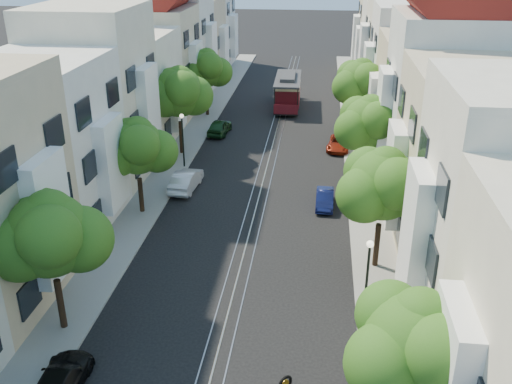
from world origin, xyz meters
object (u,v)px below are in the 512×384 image
(tree_w_d, at_px, (207,70))
(tree_w_a, at_px, (50,237))
(tree_e_b, at_px, (384,186))
(parked_car_w_mid, at_px, (186,180))
(cable_car, at_px, (288,90))
(parked_car_w_near, at_px, (59,383))
(tree_e_d, at_px, (361,83))
(parked_car_w_far, at_px, (220,127))
(lamp_east, at_px, (368,269))
(parked_car_e_mid, at_px, (325,199))
(tree_e_c, at_px, (369,124))
(tree_w_c, at_px, (179,93))
(parked_car_e_far, at_px, (339,143))
(lamp_west, at_px, (183,132))
(tree_w_b, at_px, (138,148))
(tree_e_a, at_px, (417,347))

(tree_w_d, bearing_deg, tree_w_a, -90.00)
(tree_e_b, bearing_deg, parked_car_w_mid, 144.09)
(cable_car, height_order, parked_car_w_near, cable_car)
(tree_e_d, xyz_separation_m, parked_car_w_far, (-12.28, -0.51, -4.19))
(tree_w_d, distance_m, lamp_east, 34.73)
(parked_car_e_mid, bearing_deg, parked_car_w_mid, 170.65)
(tree_e_c, xyz_separation_m, tree_w_d, (-14.40, 16.00, 0.00))
(tree_w_a, bearing_deg, tree_w_c, 90.00)
(parked_car_e_far, relative_size, parked_car_w_mid, 0.93)
(tree_e_c, relative_size, parked_car_e_far, 1.69)
(tree_e_d, distance_m, tree_w_a, 32.38)
(tree_e_b, xyz_separation_m, parked_car_e_far, (-1.66, 18.57, -4.20))
(tree_e_b, xyz_separation_m, lamp_west, (-13.56, 13.02, -1.89))
(lamp_east, height_order, parked_car_w_near, lamp_east)
(lamp_east, height_order, parked_car_e_mid, lamp_east)
(tree_w_c, relative_size, parked_car_w_near, 1.70)
(tree_w_c, height_order, cable_car, tree_w_c)
(cable_car, relative_size, parked_car_e_far, 2.14)
(parked_car_w_mid, distance_m, parked_car_w_far, 12.45)
(tree_e_d, relative_size, parked_car_w_mid, 1.65)
(tree_e_b, bearing_deg, lamp_west, 136.15)
(tree_w_b, height_order, lamp_east, tree_w_b)
(tree_e_b, distance_m, lamp_east, 5.41)
(tree_w_b, relative_size, parked_car_w_mid, 1.51)
(tree_w_d, bearing_deg, tree_w_b, -90.00)
(tree_w_c, height_order, parked_car_w_near, tree_w_c)
(lamp_east, distance_m, cable_car, 36.43)
(parked_car_w_near, bearing_deg, cable_car, -101.71)
(tree_e_a, distance_m, cable_car, 43.58)
(tree_e_b, bearing_deg, tree_w_b, 160.85)
(parked_car_w_mid, bearing_deg, cable_car, -100.60)
(tree_e_d, relative_size, tree_w_c, 0.97)
(tree_e_c, xyz_separation_m, parked_car_w_near, (-12.86, -21.95, -3.99))
(tree_e_d, xyz_separation_m, parked_car_w_near, (-12.86, -32.95, -4.26))
(parked_car_w_near, height_order, parked_car_w_mid, parked_car_w_mid)
(tree_e_a, bearing_deg, parked_car_e_mid, 98.23)
(tree_e_a, relative_size, lamp_west, 1.51)
(lamp_east, bearing_deg, tree_e_c, 86.56)
(tree_w_b, bearing_deg, parked_car_w_far, 82.66)
(tree_e_d, xyz_separation_m, parked_car_e_far, (-1.66, -3.43, -4.33))
(parked_car_e_far, bearing_deg, tree_w_d, 154.16)
(tree_e_b, xyz_separation_m, tree_w_c, (-14.40, 16.00, 0.34))
(parked_car_e_mid, bearing_deg, tree_e_c, 53.49)
(tree_w_b, distance_m, parked_car_w_far, 17.03)
(parked_car_e_far, height_order, parked_car_w_near, parked_car_w_near)
(tree_e_b, height_order, parked_car_w_mid, tree_e_b)
(tree_e_c, distance_m, cable_car, 21.26)
(parked_car_e_far, bearing_deg, tree_e_a, -79.24)
(tree_w_b, bearing_deg, tree_e_d, 49.73)
(parked_car_w_far, bearing_deg, parked_car_w_near, 93.55)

